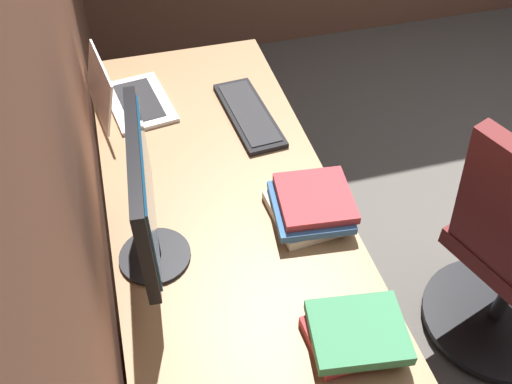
{
  "coord_description": "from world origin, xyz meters",
  "views": [
    {
      "loc": [
        -1.07,
        1.87,
        1.97
      ],
      "look_at": [
        -0.1,
        1.6,
        0.95
      ],
      "focal_mm": 39.32,
      "sensor_mm": 36.0,
      "label": 1
    }
  ],
  "objects_px": {
    "monitor_primary": "(144,198)",
    "keyboard_main": "(249,114)",
    "laptop_leftmost": "(124,96)",
    "book_stack_near": "(310,206)",
    "book_stack_far": "(356,333)"
  },
  "relations": [
    {
      "from": "monitor_primary",
      "to": "keyboard_main",
      "type": "relative_size",
      "value": 1.09
    },
    {
      "from": "laptop_leftmost",
      "to": "book_stack_near",
      "type": "bearing_deg",
      "value": -145.45
    },
    {
      "from": "keyboard_main",
      "to": "monitor_primary",
      "type": "bearing_deg",
      "value": 142.98
    },
    {
      "from": "keyboard_main",
      "to": "book_stack_far",
      "type": "height_order",
      "value": "book_stack_far"
    },
    {
      "from": "laptop_leftmost",
      "to": "book_stack_near",
      "type": "xyz_separation_m",
      "value": [
        -0.69,
        -0.47,
        -0.01
      ]
    },
    {
      "from": "laptop_leftmost",
      "to": "keyboard_main",
      "type": "xyz_separation_m",
      "value": [
        -0.17,
        -0.42,
        -0.04
      ]
    },
    {
      "from": "monitor_primary",
      "to": "book_stack_near",
      "type": "bearing_deg",
      "value": -85.58
    },
    {
      "from": "monitor_primary",
      "to": "book_stack_far",
      "type": "relative_size",
      "value": 1.84
    },
    {
      "from": "laptop_leftmost",
      "to": "book_stack_near",
      "type": "distance_m",
      "value": 0.84
    },
    {
      "from": "monitor_primary",
      "to": "book_stack_near",
      "type": "height_order",
      "value": "monitor_primary"
    },
    {
      "from": "monitor_primary",
      "to": "laptop_leftmost",
      "type": "bearing_deg",
      "value": 0.53
    },
    {
      "from": "keyboard_main",
      "to": "book_stack_near",
      "type": "distance_m",
      "value": 0.52
    },
    {
      "from": "keyboard_main",
      "to": "book_stack_far",
      "type": "bearing_deg",
      "value": -178.86
    },
    {
      "from": "laptop_leftmost",
      "to": "keyboard_main",
      "type": "distance_m",
      "value": 0.46
    },
    {
      "from": "monitor_primary",
      "to": "laptop_leftmost",
      "type": "distance_m",
      "value": 0.75
    }
  ]
}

